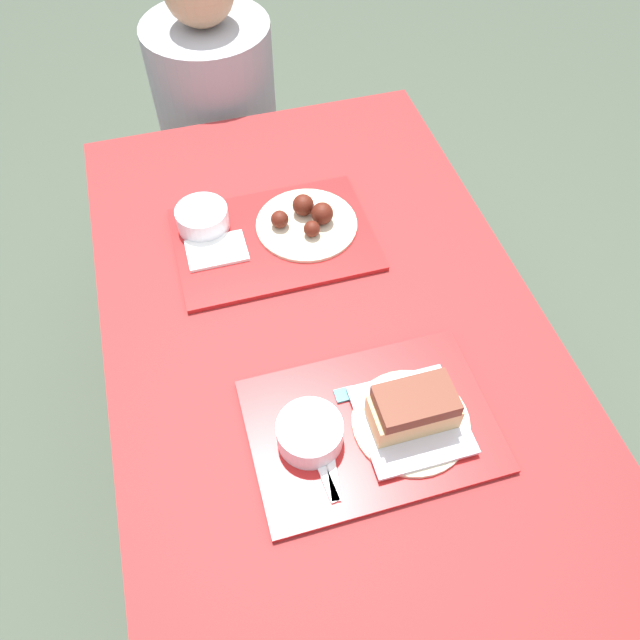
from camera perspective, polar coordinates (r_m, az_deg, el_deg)
ground_plane at (r=1.96m, az=0.51°, el=-14.39°), size 12.00×12.00×0.00m
picnic_table at (r=1.36m, az=0.71°, el=-3.60°), size 0.90×1.51×0.78m
picnic_bench_far at (r=2.23m, az=-6.59°, el=12.71°), size 0.85×0.28×0.44m
tray_near at (r=1.16m, az=4.68°, el=-9.60°), size 0.44×0.31×0.01m
tray_far at (r=1.44m, az=-4.21°, el=7.37°), size 0.44×0.31×0.01m
bowl_coleslaw_near at (r=1.11m, az=-0.94°, el=-10.22°), size 0.12×0.12×0.05m
brisket_sandwich_plate at (r=1.13m, az=8.47°, el=-8.43°), size 0.22×0.22×0.10m
plastic_fork_near at (r=1.12m, az=-0.20°, el=-12.49°), size 0.03×0.17×0.00m
plastic_knife_near at (r=1.12m, az=0.91°, el=-12.21°), size 0.04×0.17×0.00m
condiment_packet at (r=1.18m, az=2.25°, el=-6.84°), size 0.04×0.03×0.01m
bowl_coleslaw_far at (r=1.46m, az=-10.71°, el=9.23°), size 0.12×0.12×0.05m
wings_plate_far at (r=1.44m, az=-1.22°, el=9.17°), size 0.23×0.23×0.06m
napkin_far at (r=1.41m, az=-9.42°, el=6.28°), size 0.13×0.09×0.01m
person_seated_across at (r=2.01m, az=-9.62°, el=19.75°), size 0.36×0.36×0.68m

